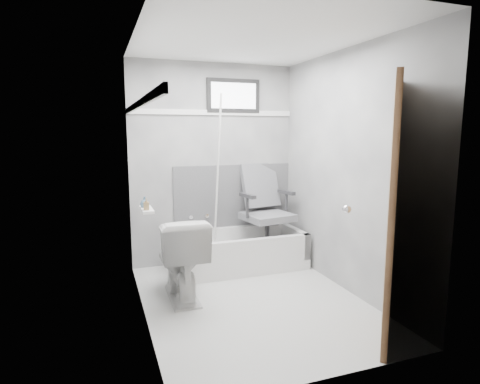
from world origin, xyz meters
name	(u,v)px	position (x,y,z in m)	size (l,w,h in m)	color
floor	(252,301)	(0.00, 0.00, 0.00)	(2.60, 2.60, 0.00)	silver
ceiling	(254,38)	(0.00, 0.00, 2.40)	(2.60, 2.60, 0.00)	silver
wall_back	(214,165)	(0.00, 1.30, 1.20)	(2.00, 0.02, 2.40)	slate
wall_front	(331,198)	(0.00, -1.30, 1.20)	(2.00, 0.02, 2.40)	slate
wall_left	(141,180)	(-1.00, 0.00, 1.20)	(0.02, 2.60, 2.40)	slate
wall_right	(347,172)	(1.00, 0.00, 1.20)	(0.02, 2.60, 2.40)	slate
bathtub	(240,250)	(0.21, 0.93, 0.21)	(1.50, 0.70, 0.42)	silver
office_chair	(267,210)	(0.57, 0.97, 0.67)	(0.63, 0.63, 1.09)	slate
toilet	(181,258)	(-0.62, 0.32, 0.40)	(0.45, 0.81, 0.79)	white
door	(450,218)	(0.98, -1.28, 1.00)	(0.78, 0.78, 2.00)	#563320
window	(233,96)	(0.25, 1.29, 2.02)	(0.66, 0.04, 0.40)	black
backerboard	(233,196)	(0.25, 1.29, 0.80)	(1.50, 0.02, 0.78)	#4C4C4F
trim_back	(213,112)	(0.00, 1.29, 1.82)	(2.00, 0.02, 0.06)	white
trim_left	(139,104)	(-0.99, 0.00, 1.82)	(0.02, 2.60, 0.06)	white
pole	(217,179)	(-0.02, 1.06, 1.05)	(0.02, 0.02, 1.95)	silver
shelf	(147,210)	(-0.93, 0.26, 0.90)	(0.10, 0.32, 0.03)	white
soap_bottle_a	(146,204)	(-0.94, 0.18, 0.97)	(0.05, 0.05, 0.11)	olive
soap_bottle_b	(145,202)	(-0.94, 0.32, 0.96)	(0.08, 0.08, 0.10)	slate
faucet	(199,219)	(-0.20, 1.27, 0.55)	(0.26, 0.10, 0.16)	silver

